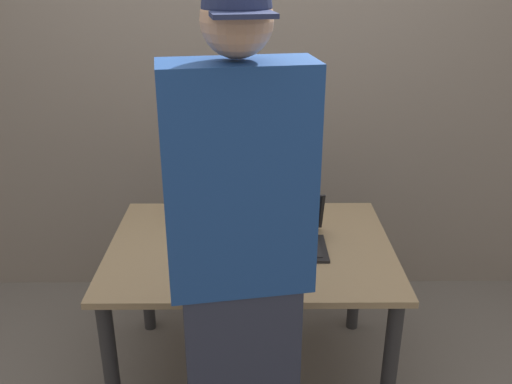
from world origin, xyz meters
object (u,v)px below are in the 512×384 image
object	(u,v)px
beer_bottle_amber	(223,194)
laptop	(289,234)
person_figure	(240,276)
coffee_mug	(221,272)
beer_bottle_green	(213,199)
beer_bottle_brown	(191,197)
beer_bottle_dark	(206,210)

from	to	relation	value
beer_bottle_amber	laptop	bearing A→B (deg)	-44.46
laptop	person_figure	bearing A→B (deg)	-107.39
coffee_mug	beer_bottle_green	bearing A→B (deg)	96.92
beer_bottle_amber	person_figure	size ratio (longest dim) A/B	0.15
laptop	beer_bottle_green	world-z (taller)	beer_bottle_green
beer_bottle_green	beer_bottle_brown	size ratio (longest dim) A/B	1.02
beer_bottle_brown	beer_bottle_amber	bearing A→B (deg)	24.94
coffee_mug	laptop	bearing A→B (deg)	47.23
beer_bottle_amber	person_figure	xyz separation A→B (m)	(0.10, -0.92, 0.11)
laptop	coffee_mug	xyz separation A→B (m)	(-0.28, -0.30, -0.00)
laptop	beer_bottle_brown	world-z (taller)	beer_bottle_brown
beer_bottle_green	beer_bottle_amber	bearing A→B (deg)	62.12
laptop	beer_bottle_brown	bearing A→B (deg)	152.99
beer_bottle_green	beer_bottle_amber	xyz separation A→B (m)	(0.04, 0.08, -0.01)
beer_bottle_green	beer_bottle_brown	distance (m)	0.10
beer_bottle_amber	coffee_mug	xyz separation A→B (m)	(0.02, -0.59, -0.07)
coffee_mug	beer_bottle_amber	bearing A→B (deg)	92.09
beer_bottle_amber	person_figure	world-z (taller)	person_figure
beer_bottle_brown	beer_bottle_amber	distance (m)	0.16
beer_bottle_green	beer_bottle_dark	distance (m)	0.11
beer_bottle_dark	coffee_mug	distance (m)	0.42
beer_bottle_dark	person_figure	bearing A→B (deg)	-77.17
beer_bottle_dark	person_figure	xyz separation A→B (m)	(0.17, -0.73, 0.11)
beer_bottle_green	person_figure	distance (m)	0.86
person_figure	coffee_mug	bearing A→B (deg)	103.91
beer_bottle_green	beer_bottle_dark	world-z (taller)	beer_bottle_green
beer_bottle_brown	beer_bottle_dark	size ratio (longest dim) A/B	1.06
beer_bottle_brown	person_figure	size ratio (longest dim) A/B	0.17
beer_bottle_brown	coffee_mug	bearing A→B (deg)	-72.46
beer_bottle_green	person_figure	bearing A→B (deg)	-80.33
person_figure	coffee_mug	xyz separation A→B (m)	(-0.08, 0.33, -0.18)
laptop	beer_bottle_dark	bearing A→B (deg)	163.87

